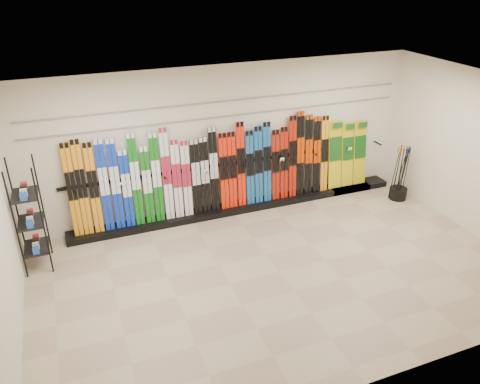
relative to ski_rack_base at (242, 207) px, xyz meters
name	(u,v)px	position (x,y,z in m)	size (l,w,h in m)	color
floor	(279,272)	(-0.22, -2.28, -0.06)	(8.00, 8.00, 0.00)	tan
back_wall	(228,140)	(-0.22, 0.22, 1.44)	(8.00, 8.00, 0.00)	beige
right_wall	(480,157)	(3.78, -2.28, 1.44)	(5.00, 5.00, 0.00)	beige
ceiling	(287,97)	(-0.22, -2.28, 2.94)	(8.00, 8.00, 0.00)	silver
ski_rack_base	(242,207)	(0.00, 0.00, 0.00)	(8.00, 0.40, 0.12)	black
skis	(209,172)	(-0.69, 0.03, 0.90)	(5.37, 0.19, 1.84)	orange
snowboards	(347,154)	(2.54, 0.07, 0.79)	(0.96, 0.23, 1.51)	gold
accessory_rack	(30,216)	(-3.97, -0.58, 0.89)	(0.40, 0.60, 1.91)	black
pole_bin	(398,193)	(3.38, -0.78, 0.07)	(0.38, 0.38, 0.25)	black
ski_poles	(400,173)	(3.36, -0.77, 0.55)	(0.33, 0.30, 1.18)	black
slatwall_rail_0	(228,116)	(-0.22, 0.20, 1.94)	(7.60, 0.02, 0.03)	gray
slatwall_rail_1	(227,101)	(-0.22, 0.20, 2.24)	(7.60, 0.02, 0.03)	gray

